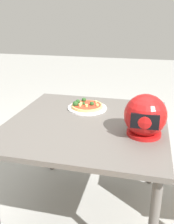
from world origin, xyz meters
The scene contains 5 objects.
ground_plane centered at (0.00, 0.00, 0.00)m, with size 14.00×14.00×0.00m, color #9E9E99.
dining_table centered at (0.00, 0.00, 0.64)m, with size 1.02×1.03×0.72m.
pizza_plate centered at (0.05, -0.23, 0.73)m, with size 0.29×0.29×0.01m, color white.
pizza centered at (0.06, -0.23, 0.75)m, with size 0.23×0.23×0.05m.
motorcycle_helmet centered at (-0.37, 0.11, 0.84)m, with size 0.24×0.24×0.24m.
Camera 1 is at (-0.36, 1.48, 1.38)m, focal length 40.97 mm.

